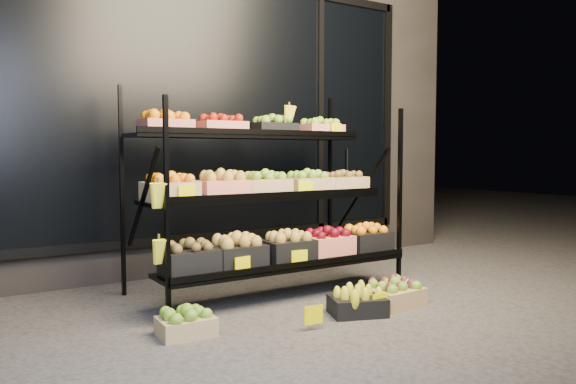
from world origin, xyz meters
TOP-DOWN VIEW (x-y plane):
  - ground at (0.00, 0.00)m, footprint 24.00×24.00m
  - building at (0.00, 2.59)m, footprint 6.00×2.08m
  - display_rack at (-0.01, 0.60)m, footprint 2.18×1.02m
  - tag_floor_a at (-0.28, -0.40)m, footprint 0.13×0.01m
  - tag_floor_b at (0.29, -0.40)m, footprint 0.13×0.01m
  - floor_crate_left at (-1.00, -0.05)m, footprint 0.35×0.27m
  - floor_crate_midleft at (0.18, -0.29)m, footprint 0.45×0.39m
  - floor_crate_midright at (0.56, -0.27)m, footprint 0.42×0.32m
  - floor_crate_right at (0.56, -0.24)m, footprint 0.42×0.35m

SIDE VIEW (x-z plane):
  - ground at x=0.00m, z-range 0.00..0.00m
  - tag_floor_a at x=-0.28m, z-range 0.00..0.12m
  - tag_floor_b at x=0.29m, z-range 0.00..0.12m
  - floor_crate_left at x=-1.00m, z-range -0.01..0.17m
  - floor_crate_midleft at x=0.18m, z-range -0.01..0.19m
  - floor_crate_right at x=0.56m, z-range -0.01..0.19m
  - floor_crate_midright at x=0.56m, z-range -0.01..0.19m
  - display_rack at x=-0.01m, z-range -0.04..1.62m
  - building at x=0.00m, z-range 0.00..3.50m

